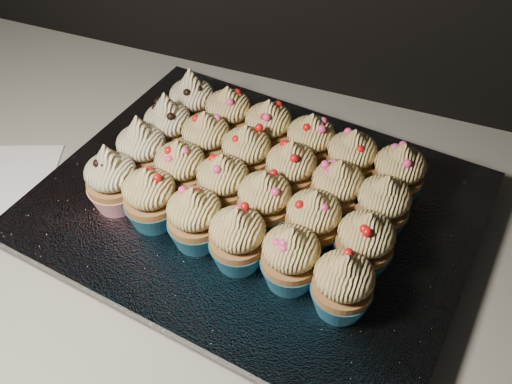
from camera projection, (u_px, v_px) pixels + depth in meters
worktop at (252, 230)px, 0.73m from camera, size 2.44×0.64×0.04m
napkin at (2, 180)px, 0.77m from camera, size 0.18×0.18×0.00m
baking_tray at (256, 214)px, 0.71m from camera, size 0.51×0.42×0.02m
foil_lining at (256, 205)px, 0.70m from camera, size 0.56×0.46×0.01m
cupcake_0 at (112, 180)px, 0.66m from camera, size 0.06×0.06×0.10m
cupcake_1 at (150, 198)px, 0.64m from camera, size 0.06×0.06×0.08m
cupcake_2 at (195, 218)px, 0.62m from camera, size 0.06×0.06×0.08m
cupcake_3 at (238, 238)px, 0.60m from camera, size 0.06×0.06×0.08m
cupcake_4 at (291, 258)px, 0.58m from camera, size 0.06×0.06×0.08m
cupcake_5 at (343, 285)px, 0.56m from camera, size 0.06×0.06×0.08m
cupcake_6 at (142, 151)px, 0.70m from camera, size 0.06×0.06×0.10m
cupcake_7 at (181, 170)px, 0.68m from camera, size 0.06×0.06×0.08m
cupcake_8 at (223, 184)px, 0.66m from camera, size 0.06×0.06×0.08m
cupcake_9 at (264, 202)px, 0.64m from camera, size 0.06×0.06×0.08m
cupcake_10 at (313, 221)px, 0.62m from camera, size 0.06×0.06×0.08m
cupcake_11 at (365, 243)px, 0.60m from camera, size 0.06×0.06×0.08m
cupcake_12 at (168, 128)px, 0.73m from camera, size 0.06×0.06×0.10m
cupcake_13 at (206, 141)px, 0.71m from camera, size 0.06×0.06×0.08m
cupcake_14 at (247, 155)px, 0.70m from camera, size 0.06×0.06×0.08m
cupcake_15 at (291, 171)px, 0.68m from camera, size 0.06×0.06×0.08m
cupcake_16 at (337, 190)px, 0.65m from camera, size 0.06×0.06×0.08m
cupcake_17 at (382, 206)px, 0.64m from camera, size 0.06×0.06×0.08m
cupcake_18 at (192, 103)px, 0.77m from camera, size 0.06×0.06×0.10m
cupcake_19 at (229, 116)px, 0.75m from camera, size 0.06×0.06×0.08m
cupcake_20 at (268, 129)px, 0.73m from camera, size 0.06×0.06×0.08m
cupcake_21 at (310, 143)px, 0.71m from camera, size 0.06×0.06×0.08m
cupcake_22 at (351, 159)px, 0.69m from camera, size 0.06×0.06×0.08m
cupcake_23 at (398, 174)px, 0.67m from camera, size 0.06×0.06×0.08m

